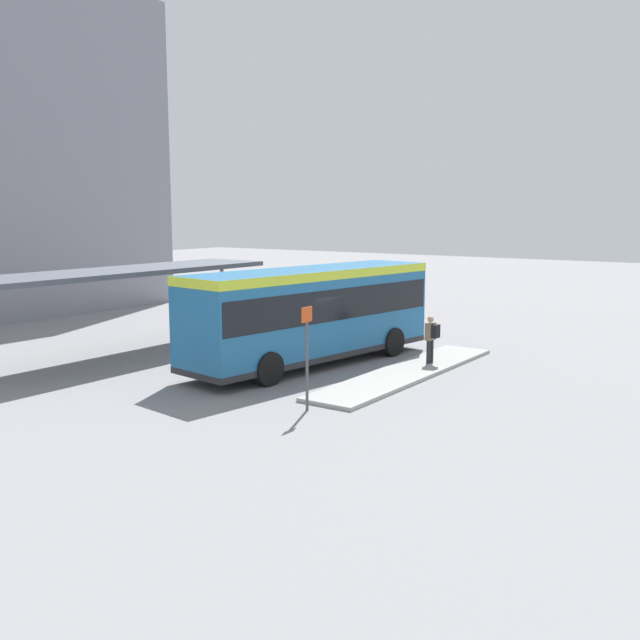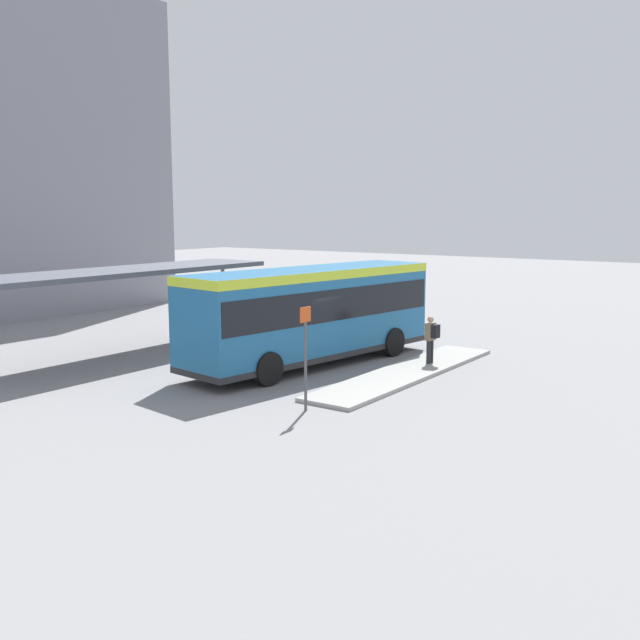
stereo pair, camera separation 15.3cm
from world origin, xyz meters
name	(u,v)px [view 1 (the left image)]	position (x,y,z in m)	size (l,w,h in m)	color
ground_plane	(312,364)	(0.00, 0.00, 0.00)	(120.00, 120.00, 0.00)	gray
curb_island	(407,372)	(0.58, -3.44, 0.06)	(9.76, 1.80, 0.12)	#9E9E99
city_bus	(312,309)	(0.01, 0.00, 1.94)	(10.32, 3.84, 3.35)	#1E6093
pedestrian_waiting	(431,336)	(2.09, -3.55, 1.06)	(0.41, 0.44, 1.64)	#232328
bicycle_green	(366,317)	(8.72, 3.10, 0.37)	(0.48, 1.72, 0.74)	black
bicycle_yellow	(353,316)	(8.75, 3.86, 0.34)	(0.48, 1.55, 0.67)	black
bicycle_orange	(341,313)	(8.92, 4.61, 0.38)	(0.48, 1.77, 0.76)	black
station_shelter	(120,273)	(-2.82, 6.49, 3.09)	(12.59, 2.98, 3.21)	#4C515B
platform_sign	(307,354)	(-4.82, -3.29, 1.56)	(0.44, 0.08, 2.80)	#4C4C51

